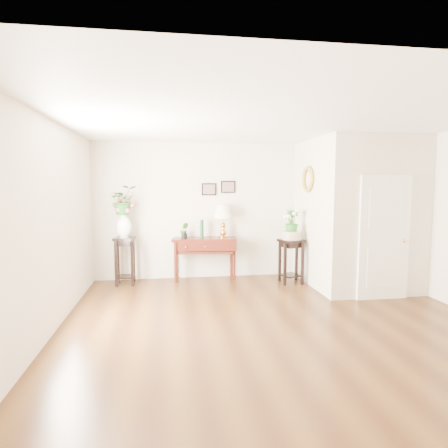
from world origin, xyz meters
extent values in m
cube|color=#4C2E12|center=(0.00, 0.00, 0.00)|extent=(6.00, 5.50, 0.02)
cube|color=white|center=(0.00, 0.00, 2.80)|extent=(6.00, 5.50, 0.02)
cube|color=beige|center=(0.00, 2.75, 1.40)|extent=(6.00, 0.02, 2.80)
cube|color=beige|center=(0.00, -2.75, 1.40)|extent=(6.00, 0.02, 2.80)
cube|color=beige|center=(-3.00, 0.00, 1.40)|extent=(0.02, 5.50, 2.80)
cube|color=beige|center=(2.10, 1.77, 1.40)|extent=(1.80, 1.95, 2.80)
cube|color=white|center=(2.10, 0.78, 1.05)|extent=(0.90, 0.05, 2.10)
cube|color=black|center=(-0.65, 2.73, 1.85)|extent=(0.30, 0.02, 0.25)
cube|color=black|center=(-0.25, 2.73, 1.90)|extent=(0.30, 0.02, 0.25)
torus|color=gold|center=(1.16, 1.90, 2.05)|extent=(0.07, 0.51, 0.51)
cube|color=#361006|center=(-0.77, 2.54, 0.43)|extent=(1.34, 0.57, 0.87)
cube|color=orange|center=(-0.38, 2.54, 1.22)|extent=(0.42, 0.42, 0.68)
cylinder|color=#143B1D|center=(-0.82, 2.54, 1.04)|extent=(0.08, 0.08, 0.37)
imported|color=#24631D|center=(-1.18, 2.54, 1.02)|extent=(0.17, 0.14, 0.30)
cube|color=black|center=(-2.34, 2.38, 0.46)|extent=(0.42, 0.42, 0.93)
imported|color=#24631D|center=(-2.34, 2.38, 1.61)|extent=(0.63, 0.59, 0.56)
cube|color=black|center=(0.90, 2.02, 0.44)|extent=(0.52, 0.52, 0.87)
cylinder|color=beige|center=(0.90, 2.02, 0.95)|extent=(0.48, 0.48, 0.16)
imported|color=#24631D|center=(0.90, 2.02, 1.22)|extent=(0.27, 0.27, 0.46)
camera|label=1|loc=(-1.48, -4.99, 1.94)|focal=30.00mm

